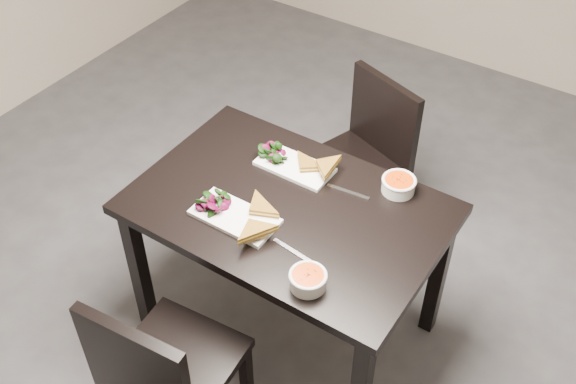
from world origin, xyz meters
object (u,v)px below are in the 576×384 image
at_px(plate_far, 295,167).
at_px(plate_near, 235,217).
at_px(chair_near, 162,369).
at_px(soup_bowl_far, 399,184).
at_px(soup_bowl_near, 308,279).
at_px(table, 288,223).
at_px(chair_far, 364,152).

bearing_deg(plate_far, plate_near, -94.43).
bearing_deg(chair_near, soup_bowl_far, 64.49).
bearing_deg(soup_bowl_near, plate_near, 162.86).
distance_m(table, chair_far, 0.76).
relative_size(table, soup_bowl_near, 8.98).
height_order(soup_bowl_near, plate_far, soup_bowl_near).
bearing_deg(plate_far, soup_bowl_near, -52.81).
xyz_separation_m(chair_far, soup_bowl_far, (0.37, -0.43, 0.30)).
bearing_deg(plate_near, soup_bowl_near, -17.14).
xyz_separation_m(table, plate_near, (-0.13, -0.17, 0.11)).
bearing_deg(soup_bowl_far, chair_near, -110.34).
distance_m(table, soup_bowl_near, 0.43).
distance_m(plate_near, soup_bowl_far, 0.66).
bearing_deg(plate_near, chair_far, 85.03).
relative_size(chair_near, soup_bowl_far, 6.19).
relative_size(table, plate_near, 3.61).
relative_size(soup_bowl_near, plate_far, 0.43).
bearing_deg(soup_bowl_far, plate_near, -132.78).
height_order(table, plate_far, plate_far).
relative_size(plate_near, plate_far, 1.06).
relative_size(chair_near, plate_far, 2.70).
xyz_separation_m(table, soup_bowl_far, (0.32, 0.31, 0.13)).
xyz_separation_m(chair_near, plate_far, (-0.04, 0.91, 0.27)).
bearing_deg(soup_bowl_near, plate_far, 127.19).
height_order(table, soup_bowl_far, soup_bowl_far).
bearing_deg(soup_bowl_near, chair_near, -129.13).
bearing_deg(plate_near, table, 53.19).
bearing_deg(soup_bowl_near, table, 133.09).
distance_m(chair_far, plate_far, 0.61).
height_order(plate_far, soup_bowl_far, soup_bowl_far).
bearing_deg(chair_near, plate_far, 87.14).
relative_size(plate_near, soup_bowl_far, 2.42).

